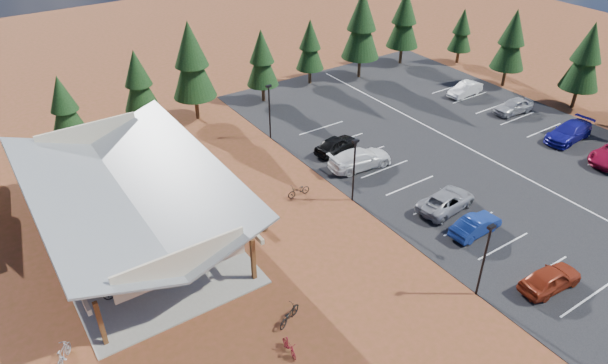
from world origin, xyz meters
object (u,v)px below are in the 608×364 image
Objects in this scene: bike_12 at (289,315)px; bike_15 at (235,230)px; car_4 at (336,144)px; bike_6 at (158,220)px; bike_2 at (104,224)px; lamp_post_2 at (269,108)px; bike_16 at (299,191)px; car_3 at (360,158)px; car_8 at (514,106)px; bike_5 at (179,217)px; car_7 at (569,132)px; lamp_post_1 at (354,166)px; bike_pavilion at (127,188)px; trash_bin_1 at (246,214)px; car_2 at (446,201)px; bike_9 at (63,355)px; bike_1 at (122,261)px; car_0 at (550,278)px; bike_0 at (118,292)px; car_1 at (476,225)px; trash_bin_0 at (264,224)px; bike_4 at (194,259)px; lamp_post_0 at (485,256)px; bike_11 at (289,347)px; car_9 at (465,89)px; bike_7 at (137,168)px.

bike_15 is (1.15, 8.61, 0.04)m from bike_12.
bike_12 is 0.45× the size of car_4.
bike_2 is at bearing 78.39° from bike_6.
bike_16 is at bearing -108.17° from lamp_post_2.
car_3 reaches higher than car_8.
car_7 is at bearing -83.64° from bike_5.
lamp_post_1 is 13.04m from bike_5.
bike_pavilion is 11.93× the size of bike_6.
car_2 reaches higher than trash_bin_1.
lamp_post_2 is at bearing -111.27° from bike_9.
lamp_post_2 is 2.80× the size of bike_1.
bike_9 reaches higher than trash_bin_1.
car_0 is at bearing 170.78° from car_4.
car_8 is at bearing -83.76° from bike_2.
lamp_post_2 is at bearing -39.14° from bike_0.
car_1 reaches higher than bike_12.
bike_4 is at bearing -170.98° from trash_bin_0.
bike_15 is 0.44× the size of car_1.
car_7 is (22.10, 8.71, -2.16)m from lamp_post_0.
car_3 is (14.00, 11.01, 0.33)m from bike_12.
car_3 is at bearing 77.21° from lamp_post_0.
car_7 reaches higher than bike_0.
lamp_post_2 is 17.61m from car_2.
bike_11 is 0.85× the size of bike_15.
lamp_post_2 reaches higher than bike_pavilion.
trash_bin_1 is 0.50× the size of bike_0.
bike_pavilion is 10.81× the size of bike_0.
trash_bin_0 and trash_bin_1 have the same top height.
trash_bin_0 is 0.47× the size of bike_12.
lamp_post_1 and lamp_post_2 have the same top height.
bike_15 is 0.43× the size of car_9.
bike_pavilion is at bearing 48.94° from car_0.
bike_5 is 0.34× the size of car_3.
lamp_post_1 is 2.80× the size of bike_5.
trash_bin_1 is at bearing 76.65° from bike_11.
car_0 is at bearing -27.34° from lamp_post_0.
car_9 reaches higher than car_2.
bike_pavilion reaches higher than bike_0.
bike_5 is (4.58, -2.30, 0.11)m from bike_2.
car_3 is 3.16m from car_4.
car_7 is (43.83, 0.10, 0.26)m from bike_9.
car_3 is (-1.44, 8.20, 0.10)m from car_2.
bike_6 is at bearing 143.26° from trash_bin_0.
car_7 is (37.10, -8.29, -3.01)m from bike_pavilion.
trash_bin_0 is 12.85m from bike_7.
car_7 is at bearing -133.78° from bike_7.
bike_9 is (-4.89, -5.38, -0.10)m from bike_1.
car_1 is at bearing -39.95° from trash_bin_1.
car_4 is (-1.55, 11.36, 0.04)m from car_2.
lamp_post_0 is 21.44m from bike_0.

